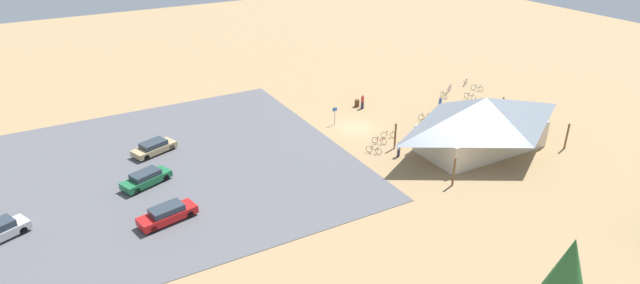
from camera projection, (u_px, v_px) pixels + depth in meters
The scene contains 22 objects.
ground at pixel (355, 127), 60.11m from camera, with size 160.00×160.00×0.00m, color #9E7F56.
parking_lot_asphalt at pixel (141, 174), 50.12m from camera, with size 39.53×33.28×0.05m, color #56565B.
bike_pavilion at pixel (483, 120), 53.77m from camera, with size 16.06×9.33×5.72m.
trash_bin at pixel (357, 103), 65.82m from camera, with size 0.60×0.60×0.90m, color brown.
lot_sign at pixel (335, 113), 60.27m from camera, with size 0.56×0.08×2.20m.
pine_midwest at pixel (569, 266), 31.81m from camera, with size 2.59×2.59×5.93m.
bicycle_yellow_trailside at pixel (389, 135), 57.44m from camera, with size 1.50×0.86×0.85m.
bicycle_white_yard_front at pixel (479, 114), 62.84m from camera, with size 0.48×1.69×0.79m.
bicycle_orange_near_porch at pixel (426, 117), 61.86m from camera, with size 1.48×1.05×0.84m.
bicycle_silver_mid_cluster at pixel (465, 83), 73.19m from camera, with size 1.52×0.94×0.79m.
bicycle_teal_near_sign at pixel (477, 88), 71.10m from camera, with size 0.76×1.57×0.85m.
bicycle_black_by_bin at pixel (374, 150), 54.02m from camera, with size 0.98×1.49×0.80m.
bicycle_blue_lone_east at pixel (470, 96), 68.18m from camera, with size 0.56×1.68×0.83m.
bicycle_green_edge_south at pixel (444, 95), 68.69m from camera, with size 0.48×1.58×0.80m.
bicycle_red_yard_right at pixel (379, 141), 56.07m from camera, with size 1.09×1.27×0.81m.
bicycle_purple_front_row at pixel (449, 89), 70.65m from camera, with size 1.56×0.93×0.90m.
car_red_second_row at pixel (167, 214), 42.64m from camera, with size 4.99×2.67×1.39m.
car_green_far_end at pixel (146, 178), 47.97m from camera, with size 4.87×3.29×1.35m.
car_tan_front_row at pixel (154, 147), 53.84m from camera, with size 4.81×3.34×1.31m.
visitor_by_pavilion at pixel (362, 101), 64.97m from camera, with size 0.38×0.40×1.82m.
visitor_at_bikes at pixel (399, 149), 53.17m from camera, with size 0.40×0.39×1.67m.
visitor_near_lot at pixel (440, 103), 64.65m from camera, with size 0.36×0.36×1.67m.
Camera 1 is at (30.52, 45.86, 24.46)m, focal length 29.36 mm.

